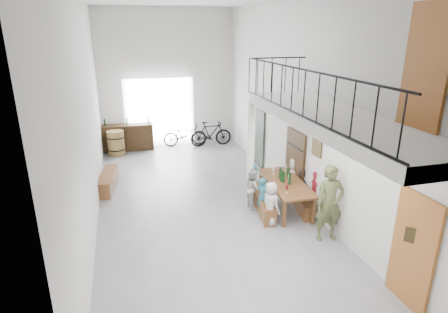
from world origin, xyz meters
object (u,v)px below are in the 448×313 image
object	(u,v)px
bench_inner	(262,202)
serving_counter	(128,137)
tasting_table	(285,185)
oak_barrel	(116,143)
side_bench	(108,181)
bicycle_near	(185,135)
host_standing	(330,203)

from	to	relation	value
bench_inner	serving_counter	bearing A→B (deg)	125.89
tasting_table	oak_barrel	bearing A→B (deg)	129.70
bench_inner	side_bench	xyz separation A→B (m)	(-4.04, 2.63, 0.02)
serving_counter	bicycle_near	size ratio (longest dim) A/B	1.10
side_bench	tasting_table	bearing A→B (deg)	-30.23
side_bench	serving_counter	xyz separation A→B (m)	(0.75, 3.85, 0.28)
side_bench	host_standing	bearing A→B (deg)	-41.71
serving_counter	host_standing	bearing A→B (deg)	-59.88
bicycle_near	oak_barrel	bearing A→B (deg)	102.33
tasting_table	host_standing	distance (m)	1.74
side_bench	bicycle_near	size ratio (longest dim) A/B	0.97
bench_inner	side_bench	distance (m)	4.82
bench_inner	serving_counter	distance (m)	7.27
host_standing	bicycle_near	bearing A→B (deg)	108.51
tasting_table	side_bench	xyz separation A→B (m)	(-4.66, 2.71, -0.46)
tasting_table	bench_inner	world-z (taller)	tasting_table
tasting_table	bench_inner	xyz separation A→B (m)	(-0.62, 0.09, -0.48)
bench_inner	bicycle_near	world-z (taller)	bicycle_near
side_bench	serving_counter	distance (m)	3.93
side_bench	bicycle_near	xyz separation A→B (m)	(3.05, 3.80, 0.23)
side_bench	host_standing	world-z (taller)	host_standing
oak_barrel	serving_counter	xyz separation A→B (m)	(0.48, 0.55, 0.05)
tasting_table	bicycle_near	size ratio (longest dim) A/B	1.27
serving_counter	host_standing	distance (m)	9.28
host_standing	bicycle_near	size ratio (longest dim) A/B	1.01
bench_inner	oak_barrel	size ratio (longest dim) A/B	2.02
bicycle_near	host_standing	bearing A→B (deg)	-164.82
bicycle_near	serving_counter	bearing A→B (deg)	90.89
bench_inner	oak_barrel	xyz separation A→B (m)	(-3.77, 5.92, 0.26)
side_bench	oak_barrel	xyz separation A→B (m)	(0.27, 3.30, 0.23)
tasting_table	side_bench	bearing A→B (deg)	153.35
host_standing	bicycle_near	xyz separation A→B (m)	(-1.90, 8.22, -0.44)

